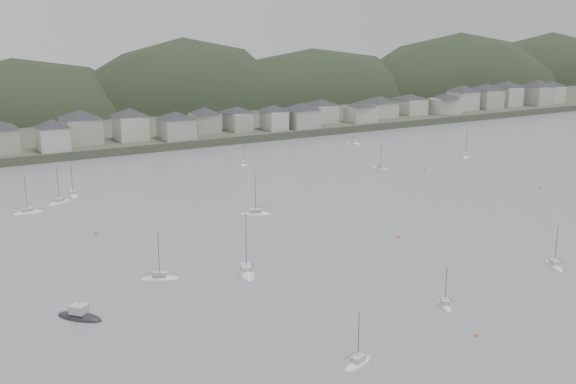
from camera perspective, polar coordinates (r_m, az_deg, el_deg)
ground at (r=117.55m, az=18.78°, el=-10.73°), size 900.00×900.00×0.00m
far_shore_land at (r=375.99m, az=-16.97°, el=6.53°), size 900.00×250.00×3.00m
forested_ridge at (r=354.35m, az=-15.12°, el=4.12°), size 851.55×103.94×102.57m
waterfront_town at (r=287.78m, az=-1.96°, el=6.38°), size 451.48×28.46×12.92m
sailboat_lead at (r=133.63m, az=-10.49°, el=-7.02°), size 7.65×5.15×10.05m
moored_fleet at (r=145.04m, az=-7.39°, el=-5.17°), size 267.06×177.15×13.16m
motor_launch_far at (r=120.61m, az=-16.75°, el=-9.76°), size 7.67×8.28×3.98m
mooring_buoys at (r=151.08m, az=3.87°, el=-4.29°), size 151.13×128.53×0.70m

